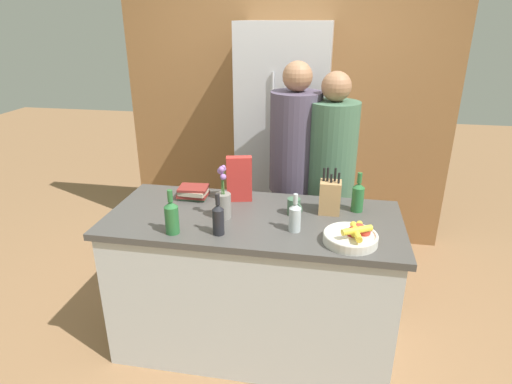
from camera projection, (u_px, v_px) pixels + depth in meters
ground_plane at (253, 339)px, 2.93m from camera, size 14.00×14.00×0.00m
kitchen_island at (253, 281)px, 2.75m from camera, size 1.77×0.79×0.93m
back_wall_wood at (286, 104)px, 3.93m from camera, size 2.97×0.12×2.60m
refrigerator at (283, 146)px, 3.70m from camera, size 0.73×0.63×2.02m
fruit_bowl at (352, 236)px, 2.26m from camera, size 0.29×0.29×0.11m
knife_block at (330, 197)px, 2.58m from camera, size 0.13×0.11×0.29m
flower_vase at (223, 200)px, 2.52m from camera, size 0.09×0.09×0.33m
cereal_box at (239, 179)px, 2.75m from camera, size 0.17×0.10×0.30m
coffee_mug at (294, 207)px, 2.58m from camera, size 0.10×0.10×0.10m
book_stack at (193, 193)px, 2.81m from camera, size 0.20×0.16×0.08m
bottle_oil at (358, 196)px, 2.61m from camera, size 0.07×0.07×0.25m
bottle_vinegar at (172, 216)px, 2.34m from camera, size 0.08×0.08×0.26m
bottle_wine at (295, 217)px, 2.37m from camera, size 0.07×0.07×0.22m
bottle_water at (218, 219)px, 2.33m from camera, size 0.06×0.06×0.24m
person_at_sink at (294, 170)px, 3.15m from camera, size 0.37×0.37×1.77m
person_in_blue at (330, 179)px, 3.07m from camera, size 0.35×0.35×1.72m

